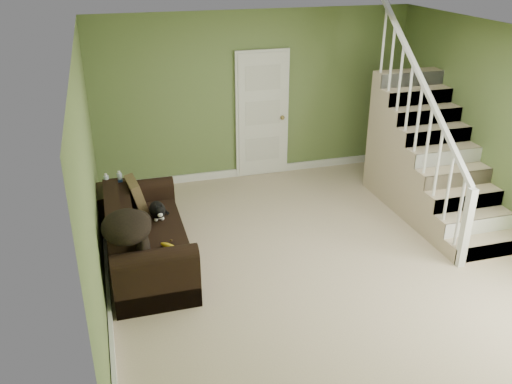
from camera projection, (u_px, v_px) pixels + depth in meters
floor at (318, 258)px, 6.57m from camera, size 5.00×5.50×0.01m
ceiling at (330, 38)px, 5.48m from camera, size 5.00×5.50×0.01m
wall_back at (255, 96)px, 8.42m from camera, size 5.00×0.04×2.60m
wall_front at (481, 301)px, 3.63m from camera, size 5.00×0.04×2.60m
wall_left at (91, 183)px, 5.40m from camera, size 0.04×5.50×2.60m
wall_right at (512, 137)px, 6.65m from camera, size 0.04×5.50×2.60m
baseboard_back at (256, 171)px, 8.92m from camera, size 5.00×0.04×0.12m
baseboard_left at (108, 286)px, 5.93m from camera, size 0.04×5.50×0.12m
baseboard_right at (492, 226)px, 7.17m from camera, size 0.04×5.50×0.12m
door at (262, 115)px, 8.53m from camera, size 0.86×0.12×2.02m
staircase at (426, 163)px, 7.65m from camera, size 1.00×2.51×2.82m
sofa at (144, 241)px, 6.33m from camera, size 0.88×2.04×0.81m
side_table at (117, 210)px, 7.00m from camera, size 0.62×0.62×0.88m
cat at (158, 210)px, 6.54m from camera, size 0.25×0.51×0.25m
banana at (168, 246)px, 5.91m from camera, size 0.19×0.20×0.06m
throw_pillow at (137, 196)px, 6.73m from camera, size 0.27×0.47×0.47m
throw_blanket at (126, 227)px, 5.54m from camera, size 0.55×0.70×0.27m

